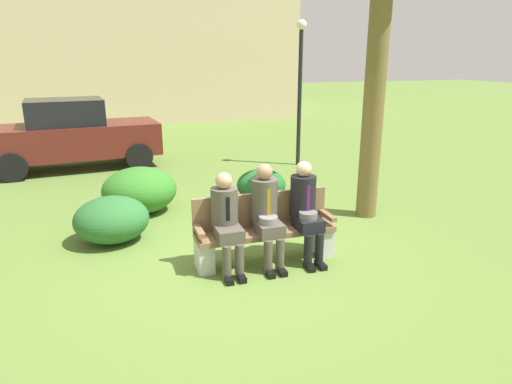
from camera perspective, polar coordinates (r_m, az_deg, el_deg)
The scene contains 11 objects.
ground_plane at distance 6.22m, azimuth -1.43°, elevation -8.15°, with size 80.00×80.00×0.00m, color #5A7832.
park_bench at distance 5.97m, azimuth 1.05°, elevation -4.86°, with size 1.86×0.44×0.90m.
seated_man_left at distance 5.60m, azimuth -3.78°, elevation -3.24°, with size 0.34×0.72×1.26m.
seated_man_middle at distance 5.74m, azimuth 1.36°, elevation -2.37°, with size 0.34×0.72×1.33m.
seated_man_right at distance 5.94m, azimuth 6.32°, elevation -1.83°, with size 0.34×0.72×1.33m.
palm_tree_tall at distance 7.60m, azimuth 15.39°, elevation 20.94°, with size 1.38×1.40×4.85m.
shrub_near_bench at distance 6.91m, azimuth -17.88°, elevation -3.35°, with size 1.08×0.99×0.68m, color #2A662D.
shrub_mid_lawn at distance 8.06m, azimuth -14.59°, elevation 0.23°, with size 1.28×1.17×0.80m, color #327625.
shrub_far_lawn at distance 8.52m, azimuth 0.67°, elevation 0.92°, with size 0.94×0.86×0.59m, color #205F28.
parked_car_near at distance 11.73m, azimuth -22.25°, elevation 6.79°, with size 4.04×2.03×1.68m.
street_lamp at distance 11.20m, azimuth 5.63°, elevation 14.21°, with size 0.24×0.24×3.47m.
Camera 1 is at (-1.64, -5.40, 2.62)m, focal length 31.45 mm.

